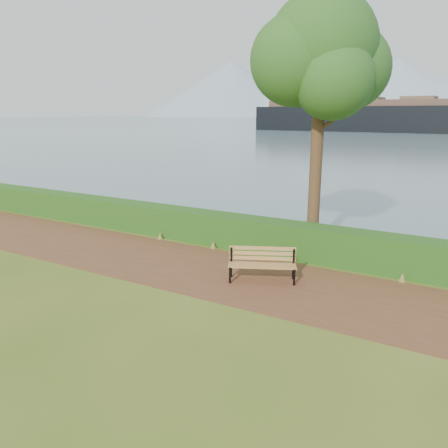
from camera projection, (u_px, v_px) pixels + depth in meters
The scene contains 6 objects.
ground at pixel (209, 275), 11.52m from camera, with size 140.00×140.00×0.00m, color #425A19.
path at pixel (214, 271), 11.77m from camera, with size 40.00×3.40×0.01m, color #57311E.
hedge at pixel (253, 234), 13.58m from camera, with size 32.00×0.85×1.00m, color #134112.
bench at pixel (262, 262), 11.06m from camera, with size 1.75×1.16×0.85m.
tree at pixel (321, 54), 12.00m from camera, with size 3.62×3.45×7.70m.
cargo_ship at pixel (445, 116), 90.34m from camera, with size 76.94×14.53×23.25m.
Camera 1 is at (5.75, -9.18, 4.17)m, focal length 35.00 mm.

